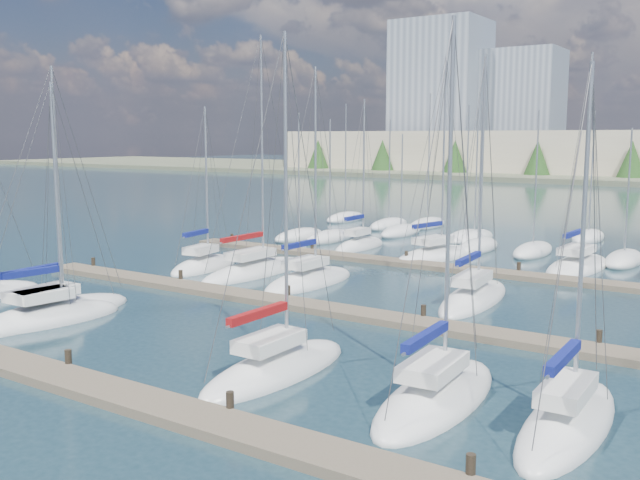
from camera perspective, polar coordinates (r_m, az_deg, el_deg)
The scene contains 18 objects.
ground at distance 76.11m, azimuth 19.61°, elevation 1.18°, with size 400.00×400.00×0.00m, color #223A45.
dock_near at distance 25.39m, azimuth -15.53°, elevation -11.92°, with size 44.00×1.93×1.10m.
dock_mid at distance 35.66m, azimuth 1.81°, elevation -5.74°, with size 44.00×1.93×1.10m.
dock_far at distance 47.86m, azimuth 10.71°, elevation -2.26°, with size 44.00×1.93×1.10m.
sailboat_h at distance 48.39m, azimuth -9.28°, elevation -2.07°, with size 3.57×6.98×11.50m.
sailboat_f at distance 23.56m, azimuth 19.21°, elevation -13.63°, with size 2.41×8.11×11.71m.
sailboat_e at distance 24.65m, azimuth 9.30°, elevation -12.28°, with size 3.13×8.52×13.34m.
sailboat_p at distance 50.69m, azimuth 19.91°, elevation -1.99°, with size 3.56×9.11×14.96m.
sailboat_k at distance 39.26m, azimuth 12.20°, elevation -4.56°, with size 3.24×9.30×13.80m.
sailboat_c at distance 36.69m, azimuth -20.70°, elevation -5.83°, with size 3.65×7.39×12.05m.
sailboat_d at distance 27.08m, azimuth -3.53°, elevation -10.26°, with size 2.60×8.10×13.26m.
sailboat_n at distance 56.58m, azimuth 3.19°, elevation -0.45°, with size 2.12×6.74×12.41m.
sailboat_o at distance 52.66m, azimuth 9.23°, elevation -1.22°, with size 4.68×8.62×15.20m.
sailboat_i at distance 46.26m, azimuth -5.19°, elevation -2.46°, with size 2.91×9.90×15.84m.
sailboat_b at distance 37.32m, azimuth -20.73°, elevation -5.62°, with size 3.26×9.51×12.86m.
sailboat_j at distance 42.95m, azimuth -0.86°, elevation -3.28°, with size 2.87×8.10×13.59m.
distant_boats at distance 62.03m, azimuth 12.01°, elevation 0.23°, with size 36.93×20.75×13.30m.
shoreline at distance 166.17m, azimuth 22.96°, elevation 7.18°, with size 400.00×60.00×38.00m.
Camera 1 is at (18.26, -13.37, 8.80)m, focal length 40.00 mm.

